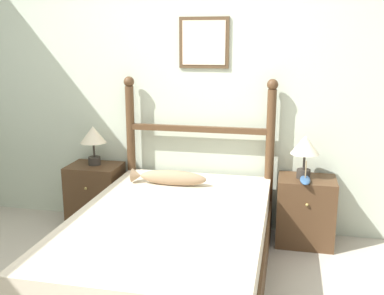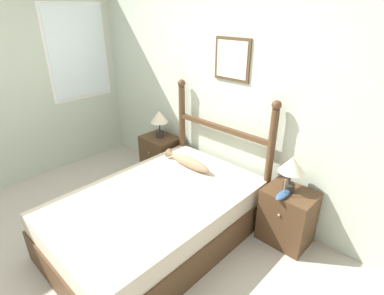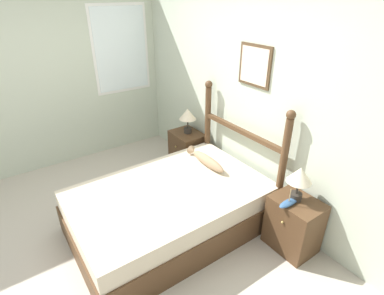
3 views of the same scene
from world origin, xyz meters
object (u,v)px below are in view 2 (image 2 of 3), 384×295
at_px(table_lamp_left, 159,119).
at_px(model_boat, 283,194).
at_px(fish_pillow, 188,162).
at_px(bed, 157,217).
at_px(table_lamp_right, 292,167).
at_px(nightstand_right, 287,216).
at_px(nightstand_left, 160,156).

bearing_deg(table_lamp_left, model_boat, -4.01).
xyz_separation_m(table_lamp_left, fish_pillow, (0.78, -0.27, -0.25)).
xyz_separation_m(bed, table_lamp_right, (0.92, 0.87, 0.58)).
bearing_deg(table_lamp_right, fish_pillow, -167.00).
bearing_deg(table_lamp_right, bed, -136.57).
relative_size(bed, nightstand_right, 3.55).
distance_m(bed, model_boat, 1.24).
distance_m(table_lamp_left, fish_pillow, 0.86).
bearing_deg(fish_pillow, model_boat, 7.07).
relative_size(bed, table_lamp_left, 5.68).
distance_m(nightstand_left, nightstand_right, 1.90).
bearing_deg(bed, nightstand_left, 137.54).
bearing_deg(nightstand_right, table_lamp_right, -176.04).
distance_m(table_lamp_right, model_boat, 0.26).
relative_size(nightstand_right, model_boat, 2.36).
bearing_deg(fish_pillow, bed, -74.22).
xyz_separation_m(bed, nightstand_left, (-0.95, 0.87, 0.03)).
height_order(bed, nightstand_right, nightstand_right).
bearing_deg(nightstand_right, nightstand_left, 180.00).
bearing_deg(table_lamp_right, nightstand_left, 179.93).
height_order(table_lamp_left, fish_pillow, table_lamp_left).
relative_size(nightstand_left, model_boat, 2.36).
bearing_deg(fish_pillow, table_lamp_right, 13.00).
xyz_separation_m(nightstand_left, model_boat, (1.88, -0.12, 0.31)).
height_order(nightstand_right, table_lamp_right, table_lamp_right).
xyz_separation_m(table_lamp_right, fish_pillow, (-1.09, -0.25, -0.25)).
height_order(bed, nightstand_left, nightstand_left).
height_order(table_lamp_right, fish_pillow, table_lamp_right).
bearing_deg(fish_pillow, nightstand_right, 12.74).
bearing_deg(model_boat, fish_pillow, -172.93).
distance_m(nightstand_right, fish_pillow, 1.19).
bearing_deg(nightstand_left, fish_pillow, -18.12).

